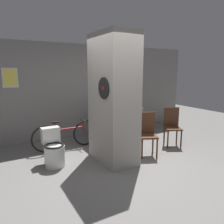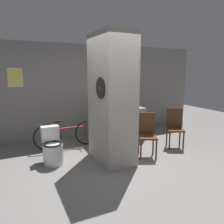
% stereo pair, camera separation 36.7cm
% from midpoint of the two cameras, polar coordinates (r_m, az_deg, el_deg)
% --- Properties ---
extents(ground_plane, '(14.00, 14.00, 0.00)m').
position_cam_midpoint_polar(ground_plane, '(4.29, 0.39, -15.08)').
color(ground_plane, slate).
extents(wall_back, '(8.00, 0.09, 2.60)m').
position_cam_midpoint_polar(wall_back, '(6.30, -11.76, 5.39)').
color(wall_back, gray).
rests_on(wall_back, ground_plane).
extents(pillar_center, '(0.67, 1.09, 2.60)m').
position_cam_midpoint_polar(pillar_center, '(4.42, -2.06, 3.36)').
color(pillar_center, gray).
rests_on(pillar_center, ground_plane).
extents(counter_shelf, '(1.45, 0.44, 0.88)m').
position_cam_midpoint_polar(counter_shelf, '(5.84, -0.66, -3.40)').
color(counter_shelf, gray).
rests_on(counter_shelf, ground_plane).
extents(toilet, '(0.40, 0.56, 0.73)m').
position_cam_midpoint_polar(toilet, '(4.61, -17.25, -9.52)').
color(toilet, silver).
rests_on(toilet, ground_plane).
extents(chair_near_pillar, '(0.51, 0.51, 0.96)m').
position_cam_midpoint_polar(chair_near_pillar, '(4.90, 7.07, -5.26)').
color(chair_near_pillar, '#422616').
rests_on(chair_near_pillar, ground_plane).
extents(chair_by_doorway, '(0.52, 0.52, 0.96)m').
position_cam_midpoint_polar(chair_by_doorway, '(5.65, 13.65, -3.31)').
color(chair_by_doorway, '#422616').
rests_on(chair_by_doorway, ground_plane).
extents(bicycle, '(1.65, 0.42, 0.70)m').
position_cam_midpoint_polar(bicycle, '(5.44, -13.71, -5.87)').
color(bicycle, black).
rests_on(bicycle, ground_plane).
extents(bottle_tall, '(0.09, 0.09, 0.29)m').
position_cam_midpoint_polar(bottle_tall, '(5.59, -1.65, 1.65)').
color(bottle_tall, '#19598C').
rests_on(bottle_tall, counter_shelf).
extents(bottle_short, '(0.09, 0.09, 0.22)m').
position_cam_midpoint_polar(bottle_short, '(5.71, -0.78, 1.55)').
color(bottle_short, silver).
rests_on(bottle_short, counter_shelf).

